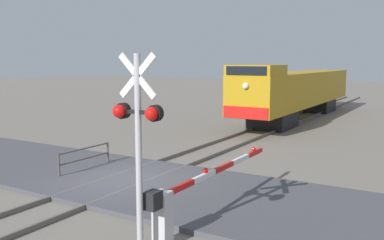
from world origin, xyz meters
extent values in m
plane|color=slate|center=(0.00, 0.00, 0.00)|extent=(160.00, 160.00, 0.00)
cube|color=#59544C|center=(-0.72, 0.00, 0.07)|extent=(0.08, 80.00, 0.15)
cube|color=#59544C|center=(0.72, 0.00, 0.07)|extent=(0.08, 80.00, 0.15)
cube|color=#47474C|center=(0.00, 0.00, 0.07)|extent=(36.00, 5.43, 0.15)
cube|color=black|center=(0.00, 14.14, 0.53)|extent=(2.31, 3.20, 1.05)
cube|color=black|center=(0.00, 24.53, 0.53)|extent=(2.31, 3.20, 1.05)
cube|color=#B28414|center=(0.00, 19.34, 2.21)|extent=(2.72, 18.90, 2.31)
cube|color=#B28414|center=(0.00, 11.27, 3.65)|extent=(2.67, 2.76, 0.58)
cube|color=black|center=(0.00, 9.86, 3.65)|extent=(2.31, 0.06, 0.46)
cube|color=red|center=(0.00, 9.85, 1.40)|extent=(2.59, 0.08, 0.64)
sphere|color=#F2EACC|center=(0.00, 9.84, 2.84)|extent=(0.36, 0.36, 0.36)
cylinder|color=#ADADB2|center=(3.79, -4.13, 2.15)|extent=(0.14, 0.14, 4.30)
cube|color=white|center=(3.79, -4.13, 3.85)|extent=(0.95, 0.04, 0.95)
cube|color=white|center=(3.79, -4.13, 3.85)|extent=(0.95, 0.04, 0.95)
cube|color=black|center=(3.79, -4.13, 3.10)|extent=(1.04, 0.08, 0.08)
sphere|color=red|center=(3.37, -4.23, 3.10)|extent=(0.28, 0.28, 0.28)
sphere|color=red|center=(4.21, -4.23, 3.10)|extent=(0.28, 0.28, 0.28)
cylinder|color=black|center=(3.37, -4.11, 3.10)|extent=(0.34, 0.14, 0.34)
cylinder|color=black|center=(4.21, -4.11, 3.10)|extent=(0.34, 0.14, 0.34)
cube|color=silver|center=(3.94, -3.50, 0.63)|extent=(0.36, 0.36, 1.26)
cube|color=black|center=(3.94, -3.85, 1.16)|extent=(0.28, 0.36, 0.40)
cube|color=red|center=(3.94, -2.73, 1.16)|extent=(0.10, 1.13, 0.14)
cube|color=white|center=(3.94, -1.60, 1.16)|extent=(0.10, 1.13, 0.14)
cube|color=red|center=(3.94, -0.47, 1.16)|extent=(0.10, 1.13, 0.14)
cube|color=white|center=(3.94, 0.65, 1.16)|extent=(0.10, 1.13, 0.14)
cube|color=red|center=(3.94, 1.78, 1.16)|extent=(0.10, 1.13, 0.14)
sphere|color=red|center=(3.94, -1.52, 1.30)|extent=(0.14, 0.14, 0.14)
sphere|color=red|center=(3.94, 1.69, 1.30)|extent=(0.14, 0.14, 0.14)
cylinder|color=#4C4742|center=(-2.25, -0.99, 0.47)|extent=(0.08, 0.08, 0.95)
cylinder|color=#4C4742|center=(-2.25, 1.51, 0.47)|extent=(0.08, 0.08, 0.95)
cylinder|color=#4C4742|center=(-2.25, 0.26, 0.91)|extent=(0.06, 2.50, 0.06)
cylinder|color=#4C4742|center=(-2.25, 0.26, 0.52)|extent=(0.06, 2.50, 0.06)
camera|label=1|loc=(9.25, -11.02, 4.14)|focal=39.83mm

